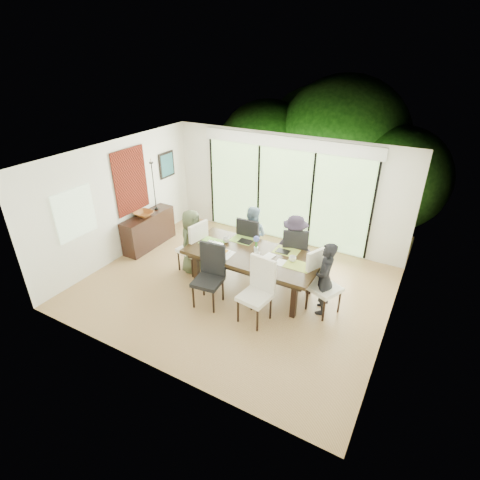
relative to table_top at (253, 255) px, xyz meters
The scene contains 62 objects.
floor 0.89m from the table_top, 156.13° to the right, with size 6.00×5.00×0.01m, color brown.
ceiling 1.94m from the table_top, 156.13° to the right, with size 6.00×5.00×0.01m, color white.
wall_back 2.45m from the table_top, 98.24° to the left, with size 6.00×0.02×2.70m, color white.
wall_front 2.74m from the table_top, 97.32° to the right, with size 6.00×0.02×2.70m, color white.
wall_left 3.40m from the table_top, behind, with size 0.02×5.00×2.70m, color silver.
wall_right 2.73m from the table_top, ahead, with size 0.02×5.00×2.70m, color silver.
glass_doors 2.38m from the table_top, 98.38° to the left, with size 4.20×0.02×2.30m, color #598C3F.
blinds_header 2.89m from the table_top, 98.42° to the left, with size 4.40×0.06×0.28m, color white.
mullion_a 3.38m from the table_top, 136.60° to the left, with size 0.05×0.04×2.30m, color black.
mullion_b 2.56m from the table_top, 114.28° to the left, with size 0.05×0.04×2.30m, color black.
mullion_c 2.37m from the table_top, 81.18° to the left, with size 0.05×0.04×2.30m, color black.
mullion_d 2.93m from the table_top, 52.71° to the left, with size 0.05×0.04×2.30m, color black.
side_window 3.64m from the table_top, 157.80° to the right, with size 0.02×0.90×1.00m, color #8CAD7F.
deck 3.38m from the table_top, 96.00° to the left, with size 6.00×1.80×0.10m, color brown.
rail_top 4.07m from the table_top, 94.82° to the left, with size 6.00×0.08×0.06m, color brown.
foliage_left 5.52m from the table_top, 112.99° to the left, with size 3.20×3.20×3.20m, color #14380F.
foliage_mid 5.74m from the table_top, 89.41° to the left, with size 4.00×4.00×4.00m, color #14380F.
foliage_right 5.21m from the table_top, 69.03° to the left, with size 2.80×2.80×2.80m, color #14380F.
foliage_far 6.47m from the table_top, 98.44° to the left, with size 3.60×3.60×3.60m, color #14380F.
table_top is the anchor object (origin of this frame).
table_apron 0.10m from the table_top, ahead, with size 2.45×1.00×0.11m, color black.
table_leg_fl 1.24m from the table_top, 158.29° to the right, with size 0.10×0.10×0.77m, color black.
table_leg_fr 1.24m from the table_top, 21.71° to the right, with size 0.10×0.10×0.77m, color black.
table_leg_bl 1.24m from the table_top, 158.29° to the left, with size 0.10×0.10×0.77m, color black.
table_leg_br 1.24m from the table_top, 21.71° to the left, with size 0.10×0.10×0.77m, color black.
chair_left_end 1.51m from the table_top, behind, with size 0.51×0.51×1.23m, color white, non-canonical shape.
chair_right_end 1.51m from the table_top, ahead, with size 0.51×0.51×1.23m, color white, non-canonical shape.
chair_far_left 0.98m from the table_top, 117.90° to the left, with size 0.51×0.51×1.23m, color black, non-canonical shape.
chair_far_right 1.03m from the table_top, 57.09° to the left, with size 0.51×0.51×1.23m, color black, non-canonical shape.
chair_near_left 1.02m from the table_top, 119.89° to the right, with size 0.51×0.51×1.23m, color black, non-canonical shape.
chair_near_right 1.02m from the table_top, 60.11° to the right, with size 0.51×0.51×1.23m, color white, non-canonical shape.
person_left_end 1.48m from the table_top, behind, with size 0.67×0.42×1.44m, color #465035.
person_right_end 1.48m from the table_top, ahead, with size 0.67×0.42×1.44m, color black.
person_far_left 0.95m from the table_top, 118.47° to the left, with size 0.67×0.42×1.44m, color #7896AD.
person_far_right 1.00m from the table_top, 56.47° to the left, with size 0.67×0.42×1.44m, color #2A2132.
placemat_left 0.95m from the table_top, behind, with size 0.49×0.36×0.01m, color #6C9F39.
placemat_right 0.95m from the table_top, ahead, with size 0.49×0.36×0.01m, color #8E9F38.
placemat_far_l 0.60m from the table_top, 138.37° to the left, with size 0.49×0.36×0.01m, color #7DAA3C.
placemat_far_r 0.68m from the table_top, 36.03° to the left, with size 0.49×0.36×0.01m, color #96A83C.
placemat_paper 0.63m from the table_top, 151.39° to the right, with size 0.49×0.36×0.01m, color white.
tablet_far_l 0.50m from the table_top, 135.00° to the left, with size 0.29×0.20×0.01m, color black.
tablet_far_r 0.61m from the table_top, 34.99° to the left, with size 0.27×0.19×0.01m, color black.
papers 0.70m from the table_top, ahead, with size 0.33×0.25×0.00m, color white.
platter_base 0.63m from the table_top, 151.39° to the right, with size 0.29×0.29×0.03m, color white.
platter_snacks 0.63m from the table_top, 151.39° to the right, with size 0.22×0.22×0.02m, color orange.
vase 0.12m from the table_top, 45.00° to the left, with size 0.09×0.09×0.13m, color silver.
hyacinth_stems 0.24m from the table_top, 45.00° to the left, with size 0.04×0.04×0.18m, color #337226.
hyacinth_blooms 0.35m from the table_top, 45.00° to the left, with size 0.12×0.12×0.12m, color #4754B3.
laptop 0.86m from the table_top, behind, with size 0.37×0.24×0.03m, color silver.
cup_a 0.72m from the table_top, 167.91° to the left, with size 0.14×0.14×0.11m, color white.
cup_b 0.20m from the table_top, 33.69° to the right, with size 0.11×0.11×0.10m, color white.
cup_c 0.81m from the table_top, ahead, with size 0.14×0.14×0.11m, color white.
book 0.26m from the table_top, 11.31° to the left, with size 0.18×0.25×0.02m, color white.
sideboard 3.15m from the table_top, behind, with size 0.42×1.50×0.84m, color black.
bowl 3.12m from the table_top, behind, with size 0.45×0.45×0.11m, color brown.
candlestick_base 3.19m from the table_top, 166.22° to the left, with size 0.09×0.09×0.04m, color black.
candlestick_shaft 3.26m from the table_top, 166.22° to the left, with size 0.02×0.02×1.17m, color black.
candlestick_pan 3.42m from the table_top, 166.22° to the left, with size 0.09×0.09×0.03m, color black.
candle 3.44m from the table_top, 166.22° to the left, with size 0.03×0.03×0.09m, color silver.
tapestry 3.44m from the table_top, behind, with size 0.02×1.00×1.50m, color maroon.
art_frame 3.78m from the table_top, 154.93° to the left, with size 0.03×0.55×0.65m, color black.
art_canvas 3.76m from the table_top, 154.80° to the left, with size 0.01×0.45×0.55m, color #1A4953.
Camera 1 is at (3.26, -5.56, 4.52)m, focal length 28.00 mm.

